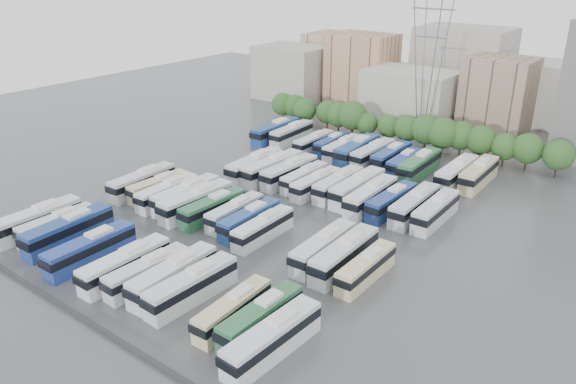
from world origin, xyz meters
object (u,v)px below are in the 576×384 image
Objects in this scene: bus_r0_s2 at (68,230)px; bus_r1_s3 at (186,195)px; bus_r2_s12 at (414,205)px; bus_r3_s6 at (357,150)px; bus_r0_s1 at (57,225)px; bus_r1_s12 at (344,255)px; bus_r1_s6 at (235,212)px; bus_r1_s8 at (263,228)px; bus_r3_s12 at (457,173)px; bus_r3_s8 at (391,156)px; bus_r2_s8 at (338,184)px; bus_r2_s7 at (316,184)px; bus_r1_s0 at (142,182)px; bus_r0_s13 at (273,338)px; bus_r2_s4 at (272,168)px; electricity_pylon at (430,50)px; bus_r1_s4 at (196,201)px; bus_r2_s6 at (304,177)px; bus_r1_s13 at (366,268)px; bus_r2_s11 at (391,201)px; bus_r1_s1 at (158,186)px; bus_r0_s8 at (173,275)px; bus_r0_s7 at (147,272)px; bus_r2_s3 at (255,165)px; bus_r2_s9 at (357,188)px; bus_r0_s4 at (90,249)px; bus_r3_s13 at (479,174)px; bus_r0_s0 at (38,220)px; bus_r3_s10 at (420,165)px; bus_r3_s5 at (342,148)px; bus_r3_s3 at (314,142)px; bus_r3_s4 at (332,144)px; bus_r1_s2 at (168,192)px; bus_r2_s10 at (371,196)px; bus_r1_s7 at (250,219)px; bus_r3_s1 at (292,133)px; bus_r0_s6 at (125,265)px; bus_r1_s11 at (323,247)px; bus_r2_s13 at (436,211)px; bus_r0_s11 at (233,309)px; bus_r3_s0 at (276,131)px.

bus_r0_s2 is 18.56m from bus_r1_s3.
bus_r3_s6 is (-19.92, 16.55, 0.10)m from bus_r2_s12.
bus_r0_s1 is 40.08m from bus_r1_s12.
bus_r1_s8 is (6.64, -1.54, 0.04)m from bus_r1_s6.
bus_r3_s8 is at bearing 174.62° from bus_r3_s12.
bus_r2_s8 is 17.60m from bus_r3_s6.
bus_r1_s0 is at bearing -141.44° from bus_r2_s7.
bus_r0_s13 is 47.01m from bus_r2_s4.
electricity_pylon is at bearing 92.03° from bus_r1_s8.
bus_r0_s1 is 19.71m from bus_r1_s4.
bus_r2_s6 is 0.84× the size of bus_r3_s12.
bus_r2_s6 is (13.31, 35.98, -0.34)m from bus_r0_s2.
bus_r2_s11 is (-6.82, 19.31, 0.13)m from bus_r1_s13.
bus_r1_s1 is 0.99× the size of bus_r1_s8.
bus_r0_s8 is at bearing -34.73° from bus_r1_s0.
electricity_pylon reaches higher than bus_r2_s11.
bus_r2_s3 is at bearing 112.51° from bus_r0_s7.
bus_r0_s4 is at bearing -113.06° from bus_r2_s9.
bus_r3_s13 is at bearing 45.33° from bus_r1_s1.
bus_r0_s0 is 36.71m from bus_r2_s3.
bus_r2_s7 is (-19.89, 35.90, -0.18)m from bus_r0_s13.
bus_r1_s13 is 0.84× the size of bus_r3_s10.
bus_r2_s12 reaches higher than bus_r3_s5.
bus_r3_s4 is at bearing 24.64° from bus_r3_s3.
bus_r1_s2 is 3.49m from bus_r1_s3.
bus_r1_s4 is 26.78m from bus_r2_s10.
bus_r3_s4 is 19.75m from bus_r3_s10.
bus_r3_s3 is at bearing 88.83° from bus_r1_s3.
bus_r1_s8 is 0.83× the size of bus_r3_s6.
bus_r1_s7 is at bearing -120.34° from bus_r2_s10.
bus_r1_s1 is 24.16m from bus_r2_s6.
bus_r0_s8 is at bearing -91.54° from bus_r1_s8.
bus_r0_s7 is 36.88m from bus_r2_s8.
bus_r3_s1 reaches higher than bus_r1_s7.
bus_r0_s6 is 1.10× the size of bus_r1_s1.
bus_r1_s2 is 13.29m from bus_r1_s6.
bus_r0_s2 reaches higher than bus_r0_s6.
bus_r0_s13 is 38.11m from bus_r1_s3.
bus_r1_s6 is 0.91× the size of bus_r2_s8.
bus_r0_s8 is 1.05× the size of bus_r2_s11.
bus_r1_s11 is at bearing -70.80° from bus_r2_s9.
bus_r2_s11 is at bearing -174.39° from bus_r2_s13.
bus_r2_s4 is (-10.06, 17.56, 0.33)m from bus_r1_s7.
bus_r0_s11 is at bearing -87.94° from bus_r3_s10.
bus_r0_s0 is (-23.44, -74.49, -16.69)m from electricity_pylon.
bus_r3_s6 is at bearing 72.16° from bus_r2_s4.
bus_r3_s5 is (-23.29, 16.69, -0.18)m from bus_r2_s12.
bus_r0_s2 reaches higher than bus_r0_s0.
bus_r3_s8 is (0.13, 53.28, -0.05)m from bus_r0_s8.
bus_r3_s0 is at bearing -138.60° from electricity_pylon.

